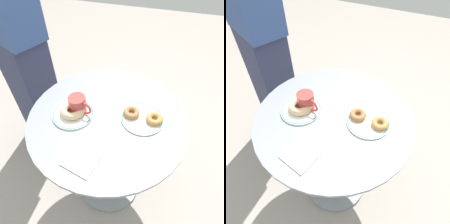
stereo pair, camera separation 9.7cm
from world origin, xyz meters
TOP-DOWN VIEW (x-y plane):
  - ground_plane at (0.00, 0.00)m, footprint 7.00×7.00m
  - cafe_table at (0.00, 0.00)m, footprint 0.79×0.79m
  - plate_left at (-0.17, -0.03)m, footprint 0.21×0.21m
  - plate_right at (0.17, 0.03)m, footprint 0.21×0.21m
  - donut_glazed at (-0.17, -0.03)m, footprint 0.17×0.17m
  - donut_old_fashioned at (0.22, 0.02)m, footprint 0.09×0.09m
  - donut_cinnamon at (0.11, 0.03)m, footprint 0.11×0.11m
  - paper_napkin at (-0.04, -0.26)m, footprint 0.16×0.15m
  - coffee_mug at (-0.15, -0.01)m, footprint 0.12×0.08m
  - person_figure at (-0.67, 0.31)m, footprint 0.44×0.36m

SIDE VIEW (x-z plane):
  - ground_plane at x=0.00m, z-range -0.02..0.00m
  - cafe_table at x=0.00m, z-range 0.13..0.89m
  - paper_napkin at x=-0.04m, z-range 0.76..0.77m
  - plate_left at x=-0.17m, z-range 0.76..0.77m
  - plate_right at x=0.17m, z-range 0.76..0.77m
  - donut_old_fashioned at x=0.22m, z-range 0.77..0.80m
  - donut_cinnamon at x=0.11m, z-range 0.77..0.80m
  - donut_glazed at x=-0.17m, z-range 0.77..0.81m
  - coffee_mug at x=-0.15m, z-range 0.76..0.86m
  - person_figure at x=-0.67m, z-range -0.01..1.69m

